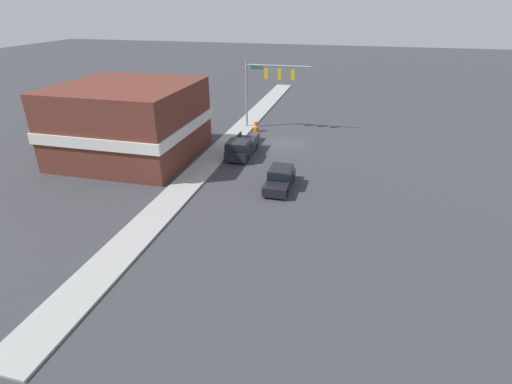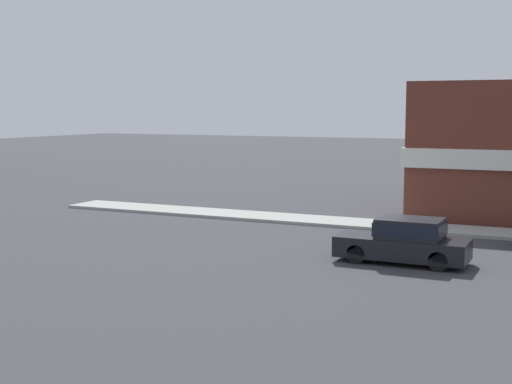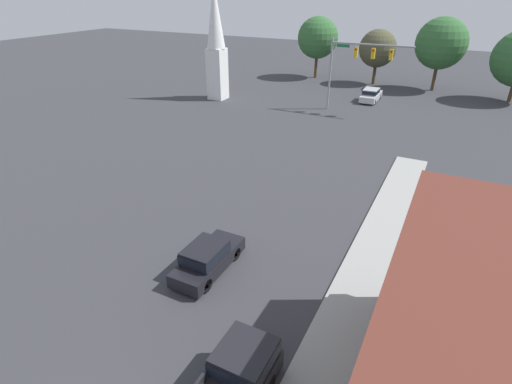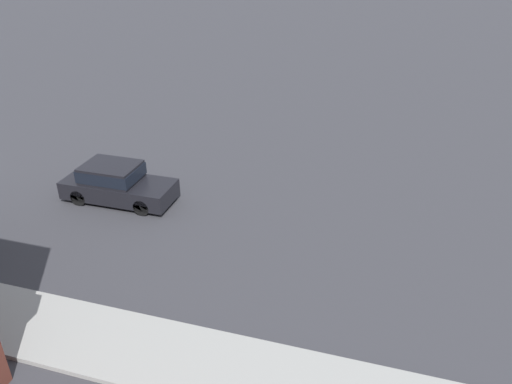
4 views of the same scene
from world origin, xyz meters
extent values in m
plane|color=#38383D|center=(0.00, 0.00, 0.00)|extent=(200.00, 200.00, 0.00)
cube|color=#9E9E99|center=(5.70, 0.00, 0.07)|extent=(2.40, 60.00, 0.14)
cylinder|color=gray|center=(5.35, -4.80, 3.69)|extent=(0.22, 0.22, 7.39)
cylinder|color=gray|center=(1.88, -4.80, 6.89)|extent=(6.94, 0.18, 0.18)
cube|color=gold|center=(3.11, -4.80, 6.02)|extent=(0.36, 0.36, 1.05)
sphere|color=yellow|center=(3.11, -5.00, 6.34)|extent=(0.22, 0.22, 0.22)
cube|color=gold|center=(1.68, -4.80, 6.02)|extent=(0.36, 0.36, 1.05)
sphere|color=yellow|center=(1.68, -5.00, 6.34)|extent=(0.22, 0.22, 0.22)
cube|color=gold|center=(0.24, -4.80, 6.02)|extent=(0.36, 0.36, 1.05)
sphere|color=yellow|center=(0.24, -5.00, 6.34)|extent=(0.22, 0.22, 0.22)
cube|color=#196B38|center=(4.15, -4.80, 6.60)|extent=(1.40, 0.04, 0.30)
cylinder|color=black|center=(-2.25, 11.80, 0.33)|extent=(0.22, 0.66, 0.66)
cylinder|color=black|center=(-0.69, 11.80, 0.33)|extent=(0.22, 0.66, 0.66)
cylinder|color=black|center=(-2.25, 9.01, 0.33)|extent=(0.22, 0.66, 0.66)
cylinder|color=black|center=(-0.69, 9.01, 0.33)|extent=(0.22, 0.66, 0.66)
cube|color=black|center=(-1.47, 10.40, 0.54)|extent=(1.78, 4.50, 0.71)
cube|color=black|center=(-1.47, 10.13, 1.23)|extent=(1.64, 2.16, 0.68)
cube|color=black|center=(-1.47, 10.13, 1.23)|extent=(1.66, 2.25, 0.48)
cylinder|color=black|center=(2.45, 5.66, 0.33)|extent=(0.22, 0.66, 0.66)
cylinder|color=black|center=(4.19, 5.66, 0.33)|extent=(0.22, 0.66, 0.66)
cylinder|color=black|center=(2.45, 2.34, 0.33)|extent=(0.22, 0.66, 0.66)
cylinder|color=black|center=(4.19, 2.34, 0.33)|extent=(0.22, 0.66, 0.66)
cube|color=black|center=(3.32, 4.00, 0.61)|extent=(1.96, 5.36, 0.85)
cube|color=black|center=(3.32, 5.46, 1.42)|extent=(1.86, 2.04, 0.77)
cube|color=black|center=(3.32, 5.46, 1.42)|extent=(1.88, 2.12, 0.54)
cube|color=black|center=(2.40, 2.83, 1.21)|extent=(0.12, 3.02, 0.35)
cube|color=black|center=(4.24, 2.83, 1.21)|extent=(0.12, 3.02, 0.35)
cylinder|color=orange|center=(3.90, -3.45, 0.55)|extent=(0.55, 0.55, 1.10)
cylinder|color=white|center=(3.90, -3.45, 0.61)|extent=(0.57, 0.57, 0.20)
cube|color=brown|center=(13.01, 6.90, 3.29)|extent=(11.23, 11.22, 6.57)
cube|color=silver|center=(13.01, 6.90, 3.05)|extent=(11.53, 11.52, 0.90)
camera|label=1|loc=(-6.58, 37.98, 13.13)|focal=28.00mm
camera|label=2|loc=(-25.54, 4.64, 5.32)|focal=50.00mm
camera|label=3|loc=(8.09, -2.98, 12.99)|focal=28.00mm
camera|label=4|loc=(14.02, 20.75, 9.89)|focal=35.00mm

